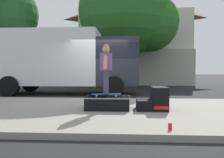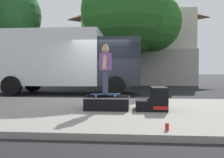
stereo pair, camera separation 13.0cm
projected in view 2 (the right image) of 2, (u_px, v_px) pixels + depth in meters
name	position (u px, v px, depth m)	size (l,w,h in m)	color
ground_plane	(97.00, 99.00, 9.35)	(140.00, 140.00, 0.00)	black
sidewalk_slab	(81.00, 111.00, 6.36)	(50.00, 5.00, 0.12)	gray
skate_box	(107.00, 102.00, 6.25)	(1.16, 0.79, 0.34)	black
kicker_ramp	(154.00, 100.00, 6.14)	(0.78, 0.79, 0.59)	black
skateboard	(105.00, 94.00, 6.22)	(0.80, 0.29, 0.07)	navy
skater_kid	(105.00, 65.00, 6.20)	(0.32, 0.67, 1.30)	#3F4766
soda_can	(167.00, 127.00, 4.02)	(0.07, 0.07, 0.13)	red
box_truck	(70.00, 59.00, 11.62)	(6.91, 2.63, 3.05)	white
street_tree_neighbour	(132.00, 14.00, 16.03)	(6.77, 6.16, 8.26)	brown
house_behind	(137.00, 38.00, 22.07)	(9.54, 8.23, 8.40)	beige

